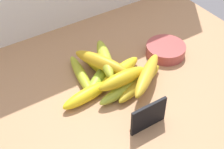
{
  "coord_description": "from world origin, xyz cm",
  "views": [
    {
      "loc": [
        -42.47,
        -63.15,
        75.85
      ],
      "look_at": [
        -0.98,
        0.65,
        8.0
      ],
      "focal_mm": 55.37,
      "sensor_mm": 36.0,
      "label": 1
    }
  ],
  "objects_px": {
    "banana_0": "(99,79)",
    "banana_2": "(140,83)",
    "banana_4": "(120,71)",
    "banana_9": "(122,78)",
    "banana_7": "(147,75)",
    "banana_8": "(105,58)",
    "banana_5": "(127,88)",
    "banana_6": "(103,70)",
    "banana_1": "(82,76)",
    "banana_10": "(101,62)",
    "banana_3": "(86,94)",
    "chalkboard_sign": "(148,117)",
    "fruit_bowl": "(166,50)"
  },
  "relations": [
    {
      "from": "banana_7",
      "to": "banana_9",
      "type": "relative_size",
      "value": 1.26
    },
    {
      "from": "banana_1",
      "to": "banana_2",
      "type": "bearing_deg",
      "value": -44.42
    },
    {
      "from": "chalkboard_sign",
      "to": "banana_0",
      "type": "bearing_deg",
      "value": 95.93
    },
    {
      "from": "fruit_bowl",
      "to": "banana_9",
      "type": "xyz_separation_m",
      "value": [
        -0.23,
        -0.08,
        0.04
      ]
    },
    {
      "from": "fruit_bowl",
      "to": "banana_4",
      "type": "height_order",
      "value": "banana_4"
    },
    {
      "from": "banana_7",
      "to": "banana_1",
      "type": "bearing_deg",
      "value": 135.5
    },
    {
      "from": "banana_4",
      "to": "banana_7",
      "type": "xyz_separation_m",
      "value": [
        0.03,
        -0.09,
        0.04
      ]
    },
    {
      "from": "banana_6",
      "to": "banana_9",
      "type": "distance_m",
      "value": 0.11
    },
    {
      "from": "banana_4",
      "to": "banana_9",
      "type": "relative_size",
      "value": 1.09
    },
    {
      "from": "fruit_bowl",
      "to": "banana_6",
      "type": "bearing_deg",
      "value": 173.87
    },
    {
      "from": "banana_0",
      "to": "banana_2",
      "type": "distance_m",
      "value": 0.13
    },
    {
      "from": "fruit_bowl",
      "to": "banana_8",
      "type": "relative_size",
      "value": 0.73
    },
    {
      "from": "banana_2",
      "to": "banana_10",
      "type": "height_order",
      "value": "banana_10"
    },
    {
      "from": "banana_6",
      "to": "banana_7",
      "type": "xyz_separation_m",
      "value": [
        0.08,
        -0.12,
        0.03
      ]
    },
    {
      "from": "banana_8",
      "to": "banana_9",
      "type": "distance_m",
      "value": 0.1
    },
    {
      "from": "banana_2",
      "to": "banana_6",
      "type": "bearing_deg",
      "value": 119.46
    },
    {
      "from": "banana_5",
      "to": "banana_10",
      "type": "relative_size",
      "value": 1.11
    },
    {
      "from": "banana_7",
      "to": "banana_10",
      "type": "height_order",
      "value": "banana_10"
    },
    {
      "from": "banana_4",
      "to": "banana_9",
      "type": "distance_m",
      "value": 0.08
    },
    {
      "from": "banana_3",
      "to": "banana_5",
      "type": "relative_size",
      "value": 0.79
    },
    {
      "from": "chalkboard_sign",
      "to": "banana_1",
      "type": "distance_m",
      "value": 0.27
    },
    {
      "from": "chalkboard_sign",
      "to": "banana_5",
      "type": "distance_m",
      "value": 0.14
    },
    {
      "from": "fruit_bowl",
      "to": "banana_0",
      "type": "distance_m",
      "value": 0.27
    },
    {
      "from": "chalkboard_sign",
      "to": "banana_1",
      "type": "bearing_deg",
      "value": 102.45
    },
    {
      "from": "banana_8",
      "to": "banana_4",
      "type": "bearing_deg",
      "value": -49.36
    },
    {
      "from": "banana_9",
      "to": "banana_4",
      "type": "bearing_deg",
      "value": 60.5
    },
    {
      "from": "banana_6",
      "to": "banana_8",
      "type": "distance_m",
      "value": 0.04
    },
    {
      "from": "banana_1",
      "to": "banana_0",
      "type": "bearing_deg",
      "value": -51.49
    },
    {
      "from": "banana_7",
      "to": "banana_10",
      "type": "xyz_separation_m",
      "value": [
        -0.09,
        0.12,
        0.01
      ]
    },
    {
      "from": "banana_6",
      "to": "banana_10",
      "type": "xyz_separation_m",
      "value": [
        -0.01,
        -0.01,
        0.04
      ]
    },
    {
      "from": "banana_10",
      "to": "banana_3",
      "type": "bearing_deg",
      "value": -147.35
    },
    {
      "from": "chalkboard_sign",
      "to": "banana_1",
      "type": "height_order",
      "value": "chalkboard_sign"
    },
    {
      "from": "banana_2",
      "to": "banana_9",
      "type": "distance_m",
      "value": 0.07
    },
    {
      "from": "fruit_bowl",
      "to": "banana_0",
      "type": "relative_size",
      "value": 0.77
    },
    {
      "from": "banana_1",
      "to": "banana_10",
      "type": "bearing_deg",
      "value": -24.21
    },
    {
      "from": "banana_4",
      "to": "banana_10",
      "type": "relative_size",
      "value": 0.93
    },
    {
      "from": "banana_7",
      "to": "banana_5",
      "type": "bearing_deg",
      "value": 162.25
    },
    {
      "from": "banana_2",
      "to": "banana_7",
      "type": "height_order",
      "value": "banana_7"
    },
    {
      "from": "banana_1",
      "to": "banana_6",
      "type": "distance_m",
      "value": 0.07
    },
    {
      "from": "banana_1",
      "to": "banana_5",
      "type": "height_order",
      "value": "banana_5"
    },
    {
      "from": "banana_0",
      "to": "banana_3",
      "type": "distance_m",
      "value": 0.08
    },
    {
      "from": "banana_0",
      "to": "banana_1",
      "type": "xyz_separation_m",
      "value": [
        -0.03,
        0.04,
        -0.0
      ]
    },
    {
      "from": "fruit_bowl",
      "to": "banana_5",
      "type": "distance_m",
      "value": 0.23
    },
    {
      "from": "banana_8",
      "to": "chalkboard_sign",
      "type": "bearing_deg",
      "value": -94.55
    },
    {
      "from": "banana_7",
      "to": "banana_8",
      "type": "relative_size",
      "value": 1.11
    },
    {
      "from": "banana_6",
      "to": "banana_7",
      "type": "distance_m",
      "value": 0.15
    },
    {
      "from": "banana_4",
      "to": "banana_8",
      "type": "height_order",
      "value": "banana_8"
    },
    {
      "from": "banana_5",
      "to": "banana_6",
      "type": "distance_m",
      "value": 0.11
    },
    {
      "from": "banana_5",
      "to": "banana_6",
      "type": "height_order",
      "value": "banana_6"
    },
    {
      "from": "banana_3",
      "to": "chalkboard_sign",
      "type": "bearing_deg",
      "value": -63.75
    }
  ]
}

